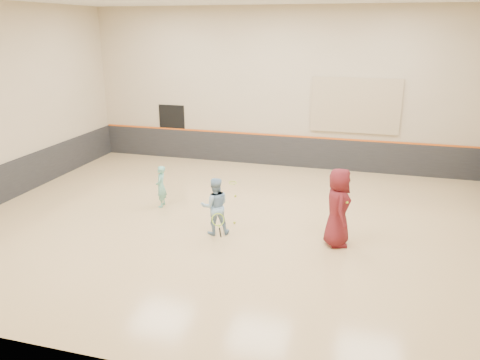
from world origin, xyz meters
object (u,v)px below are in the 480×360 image
(young_man, at_px, (338,207))
(spare_racket, at_px, (233,182))
(girl, at_px, (161,186))
(instructor, at_px, (215,206))

(young_man, height_order, spare_racket, young_man)
(girl, distance_m, young_man, 5.50)
(instructor, distance_m, young_man, 3.15)
(instructor, bearing_deg, young_man, 159.25)
(girl, height_order, instructor, instructor)
(girl, relative_size, young_man, 0.64)
(young_man, relative_size, spare_racket, 3.26)
(girl, bearing_deg, young_man, 66.59)
(instructor, relative_size, young_man, 0.77)
(instructor, xyz_separation_m, young_man, (3.14, 0.21, 0.23))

